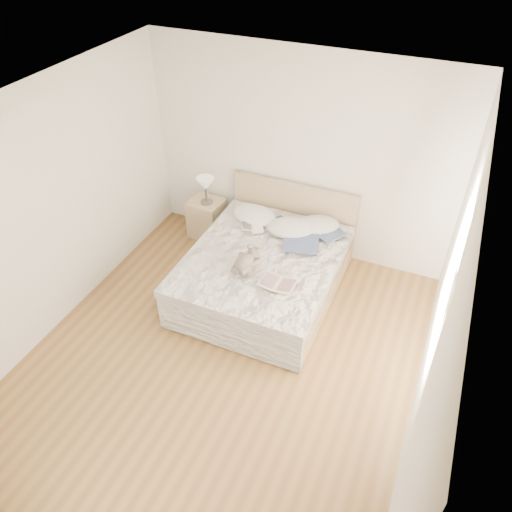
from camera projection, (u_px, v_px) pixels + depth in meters
name	position (u px, v px, depth m)	size (l,w,h in m)	color
floor	(223.00, 356.00, 5.45)	(4.00, 4.50, 0.00)	brown
ceiling	(209.00, 122.00, 3.78)	(4.00, 4.50, 0.00)	white
wall_back	(299.00, 157.00, 6.23)	(4.00, 0.02, 2.70)	silver
wall_front	(49.00, 477.00, 3.00)	(4.00, 0.02, 2.70)	silver
wall_left	(47.00, 213.00, 5.24)	(0.02, 4.50, 2.70)	silver
wall_right	(440.00, 323.00, 4.00)	(0.02, 4.50, 2.70)	silver
window	(446.00, 290.00, 4.15)	(0.02, 1.30, 1.10)	white
bed	(265.00, 271.00, 6.12)	(1.72, 2.14, 1.00)	tan
nightstand	(207.00, 218.00, 7.07)	(0.45, 0.40, 0.56)	tan
table_lamp	(206.00, 185.00, 6.70)	(0.31, 0.31, 0.38)	#49453F
pillow_left	(255.00, 215.00, 6.48)	(0.60, 0.42, 0.18)	white
pillow_middle	(291.00, 228.00, 6.26)	(0.60, 0.42, 0.18)	white
pillow_right	(317.00, 225.00, 6.31)	(0.56, 0.39, 0.17)	silver
blouse	(302.00, 238.00, 6.11)	(0.66, 0.70, 0.03)	navy
photo_book	(252.00, 228.00, 6.28)	(0.30, 0.20, 0.02)	white
childrens_book	(278.00, 284.00, 5.45)	(0.40, 0.27, 0.03)	#FAEFC5
teddy_bear	(244.00, 267.00, 5.64)	(0.26, 0.37, 0.20)	#6C5E55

